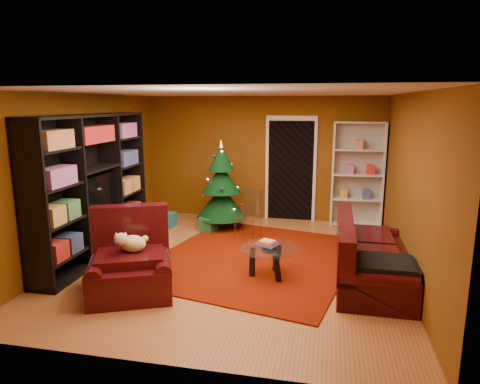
% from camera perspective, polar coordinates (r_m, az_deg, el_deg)
% --- Properties ---
extents(floor, '(5.00, 5.50, 0.05)m').
position_cam_1_polar(floor, '(6.80, -0.70, -9.58)').
color(floor, '#A45B2D').
rests_on(floor, ground).
extents(ceiling, '(5.00, 5.50, 0.05)m').
position_cam_1_polar(ceiling, '(6.34, -0.76, 13.34)').
color(ceiling, silver).
rests_on(ceiling, wall_back).
extents(wall_back, '(5.00, 0.05, 2.60)m').
position_cam_1_polar(wall_back, '(9.14, 3.06, 4.51)').
color(wall_back, brown).
rests_on(wall_back, ground).
extents(wall_left, '(0.05, 5.50, 2.60)m').
position_cam_1_polar(wall_left, '(7.40, -20.19, 2.09)').
color(wall_left, brown).
rests_on(wall_left, ground).
extents(wall_right, '(0.05, 5.50, 2.60)m').
position_cam_1_polar(wall_right, '(6.39, 21.95, 0.53)').
color(wall_right, brown).
rests_on(wall_right, ground).
extents(doorway, '(1.06, 0.60, 2.16)m').
position_cam_1_polar(doorway, '(9.06, 6.76, 2.78)').
color(doorway, black).
rests_on(doorway, floor).
extents(rug, '(3.60, 3.98, 0.02)m').
position_cam_1_polar(rug, '(6.96, 1.90, -8.78)').
color(rug, '#6E1402').
rests_on(rug, floor).
extents(media_unit, '(0.49, 2.98, 2.28)m').
position_cam_1_polar(media_unit, '(7.19, -18.98, 0.62)').
color(media_unit, black).
rests_on(media_unit, floor).
extents(christmas_tree, '(1.24, 1.24, 1.78)m').
position_cam_1_polar(christmas_tree, '(8.42, -2.50, 0.88)').
color(christmas_tree, black).
rests_on(christmas_tree, floor).
extents(gift_box_teal, '(0.30, 0.30, 0.28)m').
position_cam_1_polar(gift_box_teal, '(8.77, -9.60, -3.67)').
color(gift_box_teal, '#1E6B7E').
rests_on(gift_box_teal, floor).
extents(gift_box_green, '(0.36, 0.36, 0.28)m').
position_cam_1_polar(gift_box_green, '(8.37, -4.26, -4.30)').
color(gift_box_green, '#1F6A36').
rests_on(gift_box_green, floor).
extents(gift_box_red, '(0.31, 0.31, 0.24)m').
position_cam_1_polar(gift_box_red, '(9.35, -2.28, -2.70)').
color(gift_box_red, maroon).
rests_on(gift_box_red, floor).
extents(white_bookshelf, '(1.01, 0.40, 2.15)m').
position_cam_1_polar(white_bookshelf, '(8.88, 15.37, 2.25)').
color(white_bookshelf, white).
rests_on(white_bookshelf, floor).
extents(armchair, '(1.48, 1.48, 0.88)m').
position_cam_1_polar(armchair, '(5.80, -14.46, -8.88)').
color(armchair, black).
rests_on(armchair, rug).
extents(dog, '(0.49, 0.43, 0.29)m').
position_cam_1_polar(dog, '(5.78, -14.05, -6.69)').
color(dog, beige).
rests_on(dog, armchair).
extents(sofa, '(0.97, 2.10, 0.90)m').
position_cam_1_polar(sofa, '(6.24, 17.23, -7.49)').
color(sofa, black).
rests_on(sofa, rug).
extents(coffee_table, '(1.14, 1.14, 0.54)m').
position_cam_1_polar(coffee_table, '(6.20, 3.87, -9.26)').
color(coffee_table, gray).
rests_on(coffee_table, rug).
extents(acrylic_chair, '(0.53, 0.56, 0.83)m').
position_cam_1_polar(acrylic_chair, '(7.76, 1.06, -3.44)').
color(acrylic_chair, '#66605B').
rests_on(acrylic_chair, rug).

